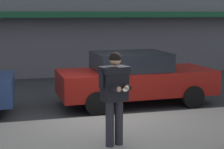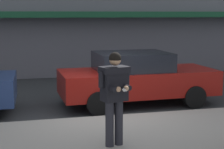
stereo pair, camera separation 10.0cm
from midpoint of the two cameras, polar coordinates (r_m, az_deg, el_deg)
The scene contains 4 objects.
ground_plane at distance 9.57m, azimuth -0.89°, elevation -6.75°, with size 80.00×80.00×0.00m, color #2B2D30.
curb_paint_line at distance 9.88m, azimuth 4.74°, elevation -6.25°, with size 28.00×0.12×0.01m, color silver.
parked_sedan_mid at distance 10.92m, azimuth 4.02°, elevation -0.50°, with size 4.55×2.03×1.54m.
man_texting_on_phone at distance 7.01m, azimuth 0.80°, elevation -2.19°, with size 0.63×0.64×1.81m.
Camera 2 is at (-2.02, -8.97, 2.65)m, focal length 60.00 mm.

